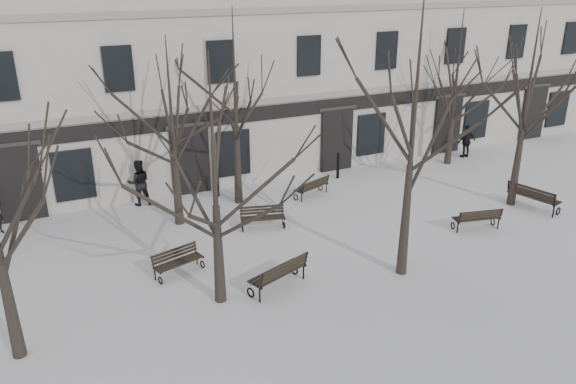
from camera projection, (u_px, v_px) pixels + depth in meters
ground at (362, 256)px, 18.59m from camera, size 100.00×100.00×0.00m
building at (226, 43)px, 27.46m from camera, size 40.40×10.20×11.40m
tree_1 at (213, 155)px, 14.49m from camera, size 4.91×4.91×7.02m
tree_2 at (415, 106)px, 15.63m from camera, size 5.93×5.93×8.47m
tree_3 at (529, 87)px, 20.97m from camera, size 5.33×5.33×7.62m
tree_4 at (171, 111)px, 19.42m from camera, size 4.79×4.79×6.85m
tree_5 at (235, 85)px, 21.14m from camera, size 5.37×5.37×7.67m
tree_6 at (457, 70)px, 25.85m from camera, size 5.07×5.07×7.25m
bench_0 at (178, 261)px, 17.38m from camera, size 1.67×0.99×0.80m
bench_1 at (279, 273)px, 16.50m from camera, size 2.03×1.33×0.97m
bench_2 at (477, 218)px, 20.31m from camera, size 1.79×0.97×0.86m
bench_3 at (263, 217)px, 20.48m from camera, size 1.70×0.97×0.81m
bench_4 at (312, 187)px, 23.31m from camera, size 1.71×1.12×0.82m
bench_5 at (533, 196)px, 22.04m from camera, size 1.18×2.10×1.01m
bollard_a at (217, 182)px, 23.27m from camera, size 0.15×0.15×1.16m
bollard_b at (338, 165)px, 25.31m from camera, size 0.16×0.16×1.21m
pedestrian_b at (141, 204)px, 22.69m from camera, size 0.97×0.78×1.88m
pedestrian_c at (465, 157)px, 28.42m from camera, size 1.00×0.47×1.67m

